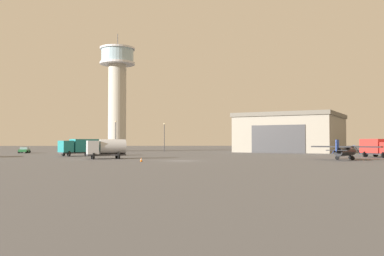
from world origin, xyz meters
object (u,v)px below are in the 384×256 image
at_px(car_green, 24,150).
at_px(light_post_west, 164,134).
at_px(airplane_black, 345,151).
at_px(traffic_cone_near_left, 141,160).
at_px(truck_fuel_tanker_silver, 107,148).
at_px(truck_box_teal, 79,146).
at_px(light_post_east, 116,133).
at_px(control_tower, 117,87).
at_px(truck_box_red, 378,147).

xyz_separation_m(car_green, light_post_west, (32.27, 13.16, 3.89)).
height_order(airplane_black, car_green, airplane_black).
bearing_deg(airplane_black, traffic_cone_near_left, 138.18).
xyz_separation_m(truck_fuel_tanker_silver, car_green, (-23.22, 33.52, -0.97)).
bearing_deg(traffic_cone_near_left, car_green, 123.75).
relative_size(truck_box_teal, truck_fuel_tanker_silver, 1.12).
distance_m(car_green, light_post_east, 22.20).
relative_size(car_green, traffic_cone_near_left, 7.67).
bearing_deg(airplane_black, control_tower, 74.84).
bearing_deg(light_post_west, light_post_east, -162.52).
distance_m(airplane_black, truck_fuel_tanker_silver, 35.67).
relative_size(airplane_black, truck_box_teal, 1.19).
bearing_deg(truck_fuel_tanker_silver, car_green, -70.62).
relative_size(truck_box_red, traffic_cone_near_left, 12.24).
distance_m(airplane_black, truck_box_red, 13.98).
xyz_separation_m(truck_box_teal, light_post_west, (15.81, 33.57, 2.86)).
bearing_deg(car_green, truck_box_teal, 33.36).
bearing_deg(truck_box_teal, truck_fuel_tanker_silver, 79.74).
relative_size(car_green, light_post_east, 0.54).
xyz_separation_m(control_tower, truck_box_teal, (-2.53, -40.35, -16.23)).
height_order(car_green, traffic_cone_near_left, car_green).
height_order(truck_box_teal, car_green, truck_box_teal).
relative_size(truck_box_teal, traffic_cone_near_left, 12.51).
bearing_deg(traffic_cone_near_left, truck_box_red, 18.34).
bearing_deg(truck_fuel_tanker_silver, traffic_cone_near_left, 105.04).
bearing_deg(traffic_cone_near_left, control_tower, 99.04).
height_order(car_green, light_post_east, light_post_east).
xyz_separation_m(control_tower, airplane_black, (39.26, -60.18, -16.62)).
bearing_deg(airplane_black, truck_box_red, -4.34).
distance_m(car_green, traffic_cone_near_left, 52.37).
xyz_separation_m(truck_box_red, truck_fuel_tanker_silver, (-45.10, -2.99, -0.01)).
bearing_deg(truck_box_teal, light_post_west, -152.76).
bearing_deg(truck_box_red, truck_fuel_tanker_silver, -101.55).
relative_size(truck_box_teal, car_green, 1.63).
distance_m(truck_box_red, traffic_cone_near_left, 41.35).
height_order(control_tower, truck_box_teal, control_tower).
distance_m(truck_box_teal, car_green, 26.23).
bearing_deg(control_tower, airplane_black, -56.88).
bearing_deg(truck_box_red, light_post_west, -155.82).
relative_size(truck_fuel_tanker_silver, light_post_east, 0.79).
relative_size(control_tower, light_post_west, 4.34).
distance_m(truck_box_teal, light_post_west, 37.22).
distance_m(car_green, light_post_west, 35.06).
relative_size(truck_box_red, car_green, 1.60).
distance_m(control_tower, truck_fuel_tanker_silver, 56.05).
height_order(airplane_black, truck_box_teal, truck_box_teal).
xyz_separation_m(truck_box_teal, traffic_cone_near_left, (12.64, -23.14, -1.48)).
bearing_deg(truck_box_teal, light_post_east, -133.93).
relative_size(truck_box_red, truck_fuel_tanker_silver, 1.10).
distance_m(truck_box_red, light_post_east, 62.82).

